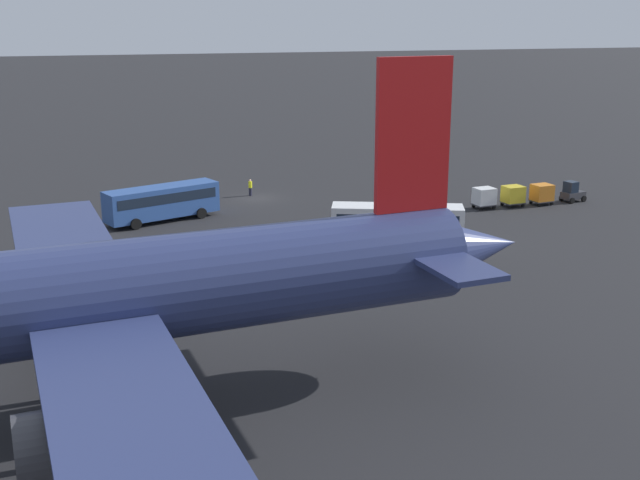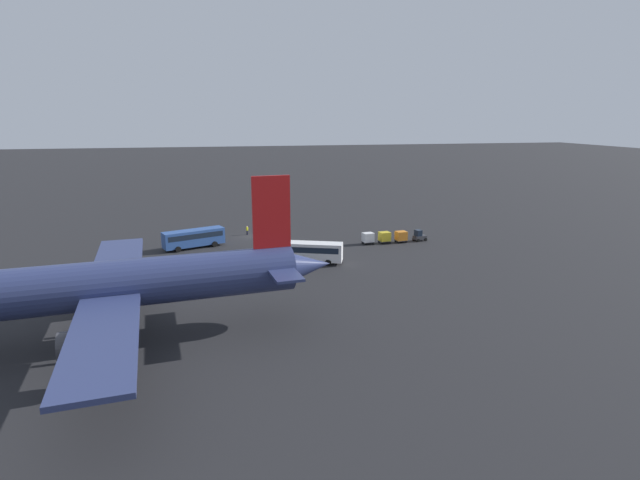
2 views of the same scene
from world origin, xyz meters
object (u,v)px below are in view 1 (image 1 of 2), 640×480
object	(u,v)px
cargo_cart_yellow	(513,195)
cargo_cart_white	(484,197)
shuttle_bus_near	(162,200)
airplane	(54,303)
shuttle_bus_far	(397,221)
worker_person	(250,187)
baggage_tug	(572,192)
cargo_cart_orange	(542,193)

from	to	relation	value
cargo_cart_yellow	cargo_cart_white	xyz separation A→B (m)	(3.14, -0.02, 0.00)
shuttle_bus_near	airplane	bearing A→B (deg)	56.90
airplane	cargo_cart_yellow	distance (m)	53.97
shuttle_bus_far	worker_person	distance (m)	22.88
shuttle_bus_far	baggage_tug	distance (m)	24.82
cargo_cart_orange	worker_person	bearing A→B (deg)	-24.46
shuttle_bus_near	shuttle_bus_far	xyz separation A→B (m)	(-17.79, 13.38, 0.03)
baggage_tug	shuttle_bus_far	bearing A→B (deg)	8.43
baggage_tug	cargo_cart_white	distance (m)	10.03
worker_person	cargo_cart_orange	world-z (taller)	cargo_cart_orange
shuttle_bus_near	cargo_cart_white	size ratio (longest dim) A/B	4.99
shuttle_bus_near	cargo_cart_yellow	distance (m)	34.06
worker_person	cargo_cart_yellow	distance (m)	26.83
baggage_tug	airplane	bearing A→B (deg)	20.36
worker_person	cargo_cart_white	xyz separation A→B (m)	(-20.77, 12.14, 0.32)
shuttle_bus_near	shuttle_bus_far	size ratio (longest dim) A/B	0.99
cargo_cart_yellow	cargo_cart_white	size ratio (longest dim) A/B	1.00
shuttle_bus_far	worker_person	size ratio (longest dim) A/B	6.29
airplane	cargo_cart_white	bearing A→B (deg)	-145.32
cargo_cart_orange	cargo_cart_white	world-z (taller)	same
cargo_cart_white	cargo_cart_orange	bearing A→B (deg)	178.53
airplane	cargo_cart_yellow	xyz separation A→B (m)	(-42.07, -33.43, -5.00)
airplane	shuttle_bus_far	size ratio (longest dim) A/B	4.53
cargo_cart_yellow	cargo_cart_white	distance (m)	3.14
airplane	cargo_cart_white	distance (m)	51.57
baggage_tug	cargo_cart_yellow	distance (m)	6.89
baggage_tug	worker_person	bearing A→B (deg)	-35.33
cargo_cart_orange	cargo_cart_white	size ratio (longest dim) A/B	1.00
baggage_tug	cargo_cart_yellow	bearing A→B (deg)	-12.15
baggage_tug	worker_person	xyz separation A→B (m)	(30.79, -11.92, -0.07)
shuttle_bus_far	baggage_tug	bearing A→B (deg)	-136.64
cargo_cart_yellow	airplane	bearing A→B (deg)	38.47
cargo_cart_yellow	shuttle_bus_near	bearing A→B (deg)	-6.91
shuttle_bus_near	cargo_cart_orange	distance (m)	37.20
cargo_cart_yellow	baggage_tug	bearing A→B (deg)	-177.99
cargo_cart_orange	cargo_cart_yellow	xyz separation A→B (m)	(3.14, -0.14, 0.00)
airplane	cargo_cart_white	world-z (taller)	airplane
cargo_cart_orange	cargo_cart_white	distance (m)	6.29
baggage_tug	worker_person	world-z (taller)	baggage_tug
shuttle_bus_near	cargo_cart_white	distance (m)	30.94
airplane	shuttle_bus_near	bearing A→B (deg)	-108.41
shuttle_bus_near	cargo_cart_yellow	size ratio (longest dim) A/B	4.99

